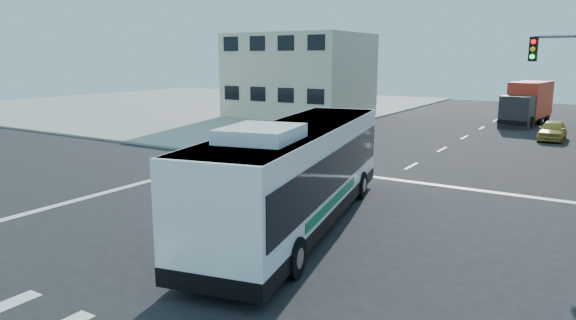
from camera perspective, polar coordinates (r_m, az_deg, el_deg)
The scene contains 6 objects.
ground at distance 17.04m, azimuth -0.57°, elevation -8.43°, with size 120.00×120.00×0.00m, color black.
sidewalk_nw at distance 65.49m, azimuth -10.18°, elevation 6.16°, with size 50.00×50.00×0.15m, color gray.
building_west at distance 50.53m, azimuth 1.31°, elevation 9.32°, with size 12.06×10.06×8.00m.
transit_bus at distance 17.58m, azimuth 1.16°, elevation -1.37°, with size 5.43×13.41×3.88m.
box_truck at distance 49.57m, azimuth 25.02°, elevation 5.66°, with size 3.38×8.41×3.68m.
parked_car at distance 40.99m, azimuth 27.33°, elevation 2.96°, with size 1.65×4.09×1.40m, color gold.
Camera 1 is at (8.59, -13.55, 5.76)m, focal length 32.00 mm.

